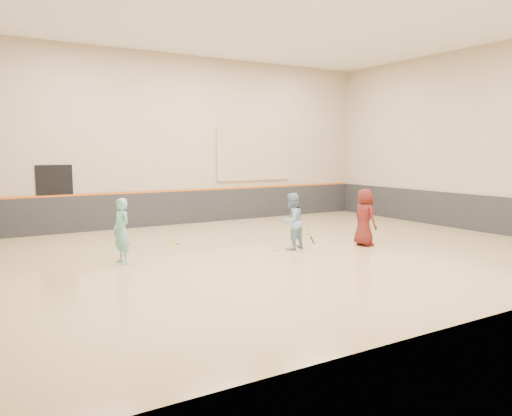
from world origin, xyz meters
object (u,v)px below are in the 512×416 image
girl (121,231)px  spare_racket (173,242)px  young_man (365,217)px  instructor (292,221)px

girl → spare_racket: (1.99, 1.83, -0.74)m
girl → young_man: (6.45, -1.31, 0.03)m
girl → young_man: 6.58m
instructor → young_man: (2.06, -0.60, 0.04)m
spare_racket → girl: bearing=-137.4°
girl → spare_racket: bearing=121.5°
instructor → spare_racket: instructor is taller
girl → spare_racket: size_ratio=2.16×
girl → instructor: size_ratio=1.01×
girl → young_man: bearing=67.4°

